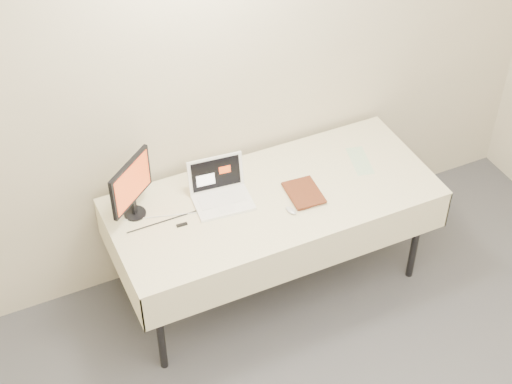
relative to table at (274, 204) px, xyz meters
name	(u,v)px	position (x,y,z in m)	size (l,w,h in m)	color
back_wall	(239,63)	(0.00, 0.45, 0.67)	(4.00, 0.10, 2.70)	beige
table	(274,204)	(0.00, 0.00, 0.00)	(1.86, 0.81, 0.74)	black
laptop	(220,190)	(-0.28, 0.11, 0.12)	(0.34, 0.30, 0.22)	white
monitor	(131,185)	(-0.75, 0.19, 0.27)	(0.28, 0.24, 0.36)	black
book	(290,182)	(0.07, -0.06, 0.18)	(0.18, 0.02, 0.24)	#923B1A
alarm_clock	(208,179)	(-0.29, 0.27, 0.08)	(0.11, 0.05, 0.05)	black
clicker	(291,210)	(0.03, -0.16, 0.07)	(0.04, 0.08, 0.02)	silver
paper_form	(360,161)	(0.60, 0.07, 0.06)	(0.10, 0.26, 0.00)	#B5DAAD
usb_dongle	(182,225)	(-0.55, 0.00, 0.07)	(0.06, 0.02, 0.01)	black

